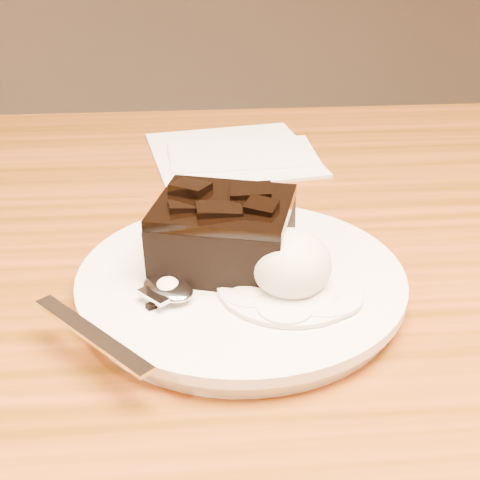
{
  "coord_description": "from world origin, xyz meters",
  "views": [
    {
      "loc": [
        -0.07,
        -0.45,
        1.02
      ],
      "look_at": [
        -0.03,
        -0.03,
        0.79
      ],
      "focal_mm": 51.1,
      "sensor_mm": 36.0,
      "label": 1
    }
  ],
  "objects": [
    {
      "name": "plate",
      "position": [
        -0.03,
        -0.04,
        0.76
      ],
      "size": [
        0.23,
        0.23,
        0.02
      ],
      "primitive_type": "cylinder",
      "color": "white",
      "rests_on": "dining_table"
    },
    {
      "name": "brownie",
      "position": [
        -0.04,
        -0.02,
        0.79
      ],
      "size": [
        0.11,
        0.1,
        0.04
      ],
      "primitive_type": "cube",
      "rotation": [
        0.0,
        0.0,
        -0.27
      ],
      "color": "black",
      "rests_on": "plate"
    },
    {
      "name": "ice_cream_scoop",
      "position": [
        -0.0,
        -0.06,
        0.79
      ],
      "size": [
        0.05,
        0.06,
        0.05
      ],
      "primitive_type": "ellipsoid",
      "color": "white",
      "rests_on": "plate"
    },
    {
      "name": "melt_puddle",
      "position": [
        -0.0,
        -0.06,
        0.77
      ],
      "size": [
        0.1,
        0.1,
        0.0
      ],
      "primitive_type": "cylinder",
      "color": "white",
      "rests_on": "plate"
    },
    {
      "name": "spoon",
      "position": [
        -0.08,
        -0.06,
        0.77
      ],
      "size": [
        0.13,
        0.14,
        0.01
      ],
      "primitive_type": null,
      "rotation": [
        0.0,
        0.0,
        0.73
      ],
      "color": "silver",
      "rests_on": "plate"
    },
    {
      "name": "napkin",
      "position": [
        -0.02,
        0.24,
        0.75
      ],
      "size": [
        0.19,
        0.19,
        0.01
      ],
      "primitive_type": "cube",
      "rotation": [
        0.0,
        0.0,
        0.17
      ],
      "color": "white",
      "rests_on": "dining_table"
    },
    {
      "name": "crumb_a",
      "position": [
        -0.09,
        -0.08,
        0.77
      ],
      "size": [
        0.01,
        0.01,
        0.0
      ],
      "primitive_type": "cube",
      "rotation": [
        0.0,
        0.0,
        0.56
      ],
      "color": "black",
      "rests_on": "plate"
    },
    {
      "name": "crumb_b",
      "position": [
        -0.03,
        -0.05,
        0.77
      ],
      "size": [
        0.01,
        0.01,
        0.0
      ],
      "primitive_type": "cube",
      "rotation": [
        0.0,
        0.0,
        0.36
      ],
      "color": "black",
      "rests_on": "plate"
    },
    {
      "name": "crumb_c",
      "position": [
        -0.03,
        -0.09,
        0.77
      ],
      "size": [
        0.01,
        0.01,
        0.0
      ],
      "primitive_type": "cube",
      "rotation": [
        0.0,
        0.0,
        0.41
      ],
      "color": "black",
      "rests_on": "plate"
    },
    {
      "name": "crumb_d",
      "position": [
        -0.02,
        -0.09,
        0.77
      ],
      "size": [
        0.01,
        0.01,
        0.0
      ],
      "primitive_type": "cube",
      "rotation": [
        0.0,
        0.0,
        0.42
      ],
      "color": "black",
      "rests_on": "plate"
    }
  ]
}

